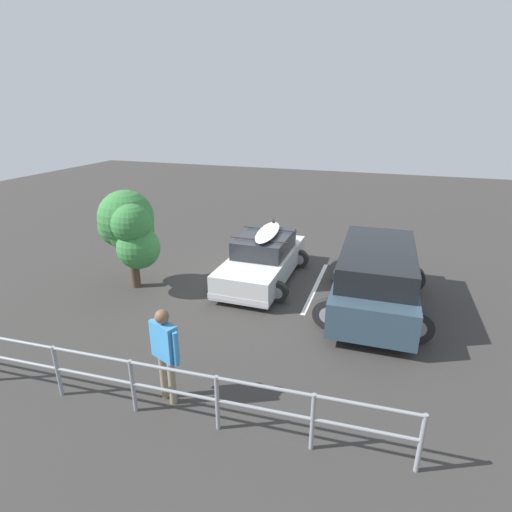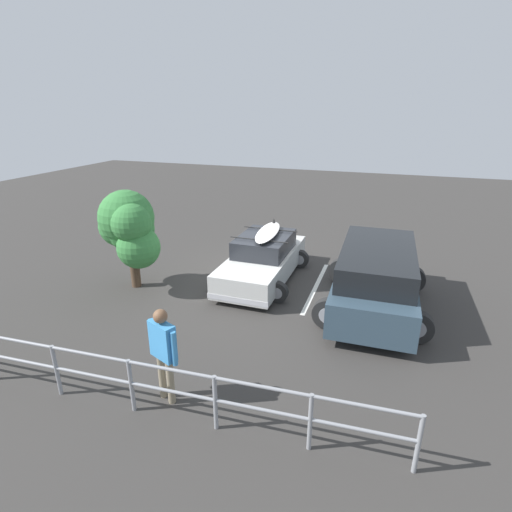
# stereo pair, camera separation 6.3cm
# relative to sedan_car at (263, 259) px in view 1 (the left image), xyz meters

# --- Properties ---
(ground_plane) EXTENTS (44.00, 44.00, 0.02)m
(ground_plane) POSITION_rel_sedan_car_xyz_m (0.08, 0.30, -0.63)
(ground_plane) COLOR #383533
(ground_plane) RESTS_ON ground
(parking_stripe) EXTENTS (0.12, 3.53, 0.00)m
(parking_stripe) POSITION_rel_sedan_car_xyz_m (-1.61, 0.04, -0.62)
(parking_stripe) COLOR silver
(parking_stripe) RESTS_ON ground
(sedan_car) EXTENTS (2.23, 4.11, 1.60)m
(sedan_car) POSITION_rel_sedan_car_xyz_m (0.00, 0.00, 0.00)
(sedan_car) COLOR silver
(sedan_car) RESTS_ON ground
(suv_car) EXTENTS (2.69, 4.64, 1.63)m
(suv_car) POSITION_rel_sedan_car_xyz_m (-3.21, 0.83, 0.23)
(suv_car) COLOR #334756
(suv_car) RESTS_ON ground
(person_bystander) EXTENTS (0.65, 0.38, 1.77)m
(person_bystander) POSITION_rel_sedan_car_xyz_m (-0.04, 5.52, 0.44)
(person_bystander) COLOR gray
(person_bystander) RESTS_ON ground
(railing_fence) EXTENTS (8.98, 0.56, 1.00)m
(railing_fence) POSITION_rel_sedan_car_xyz_m (0.36, 5.94, 0.04)
(railing_fence) COLOR gray
(railing_fence) RESTS_ON ground
(bush_near_left) EXTENTS (1.87, 1.75, 2.78)m
(bush_near_left) POSITION_rel_sedan_car_xyz_m (3.19, 1.78, 1.13)
(bush_near_left) COLOR #4C3828
(bush_near_left) RESTS_ON ground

